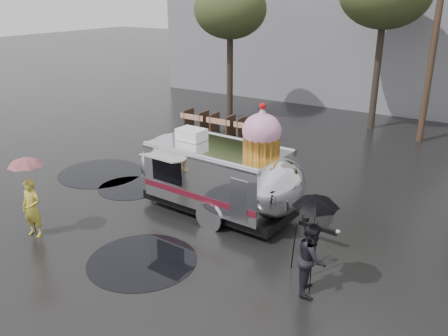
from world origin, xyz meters
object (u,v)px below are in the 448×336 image
Objects in this scene: person_left at (32,208)px; tripod at (304,240)px; airstream_trailer at (221,173)px; person_right at (312,258)px.

person_left is 1.14× the size of tripod.
airstream_trailer reaches higher than person_right.
person_left is at bearing 82.32° from person_right.
airstream_trailer is 4.06× the size of person_right.
person_right is 0.82m from tripod.
airstream_trailer reaches higher than person_left.
tripod is at bearing 7.90° from person_left.
person_left is (-3.58, -3.98, -0.47)m from airstream_trailer.
person_left is 0.98× the size of person_right.
airstream_trailer is at bearing 176.96° from tripod.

